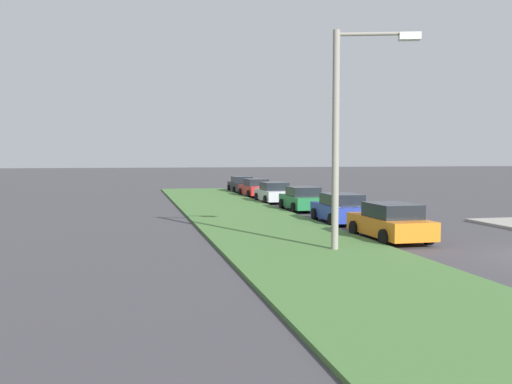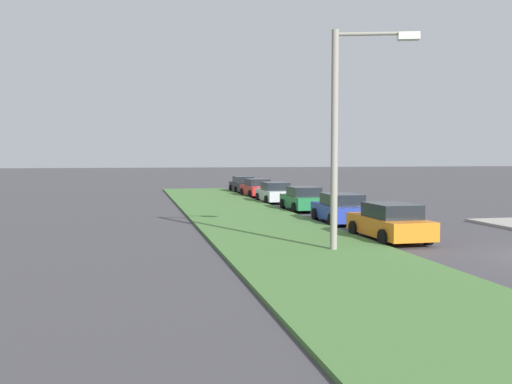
{
  "view_description": "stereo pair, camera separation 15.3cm",
  "coord_description": "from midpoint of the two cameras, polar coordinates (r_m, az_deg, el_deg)",
  "views": [
    {
      "loc": [
        -15.2,
        13.63,
        3.29
      ],
      "look_at": [
        10.54,
        7.83,
        1.61
      ],
      "focal_mm": 39.36,
      "sensor_mm": 36.0,
      "label": 1
    },
    {
      "loc": [
        -15.23,
        13.48,
        3.29
      ],
      "look_at": [
        10.54,
        7.83,
        1.61
      ],
      "focal_mm": 39.36,
      "sensor_mm": 36.0,
      "label": 2
    }
  ],
  "objects": [
    {
      "name": "parked_car_black",
      "position": [
        50.97,
        -1.59,
        0.75
      ],
      "size": [
        4.3,
        2.02,
        1.47
      ],
      "rotation": [
        0.0,
        0.0,
        -0.0
      ],
      "color": "black",
      "rests_on": "ground"
    },
    {
      "name": "grass_median",
      "position": [
        26.09,
        0.44,
        -3.46
      ],
      "size": [
        60.0,
        6.0,
        0.12
      ],
      "primitive_type": "cube",
      "color": "#477238",
      "rests_on": "ground"
    },
    {
      "name": "parked_car_orange",
      "position": [
        22.51,
        13.3,
        -3.01
      ],
      "size": [
        4.33,
        2.08,
        1.47
      ],
      "rotation": [
        0.0,
        0.0,
        0.02
      ],
      "color": "orange",
      "rests_on": "ground"
    },
    {
      "name": "parked_car_red",
      "position": [
        45.43,
        -0.16,
        0.4
      ],
      "size": [
        4.38,
        2.17,
        1.47
      ],
      "rotation": [
        0.0,
        0.0,
        0.05
      ],
      "color": "red",
      "rests_on": "ground"
    },
    {
      "name": "parked_car_silver",
      "position": [
        39.55,
        1.69,
        -0.08
      ],
      "size": [
        4.31,
        2.04,
        1.47
      ],
      "rotation": [
        0.0,
        0.0,
        0.01
      ],
      "color": "#B2B5BA",
      "rests_on": "ground"
    },
    {
      "name": "streetlight",
      "position": [
        19.23,
        8.94,
        6.88
      ],
      "size": [
        1.08,
        2.81,
        7.5
      ],
      "color": "gray",
      "rests_on": "ground"
    },
    {
      "name": "parked_car_green",
      "position": [
        33.82,
        4.6,
        -0.73
      ],
      "size": [
        4.32,
        2.07,
        1.47
      ],
      "rotation": [
        0.0,
        0.0,
        -0.01
      ],
      "color": "#1E6B38",
      "rests_on": "ground"
    },
    {
      "name": "parked_car_blue",
      "position": [
        27.79,
        8.45,
        -1.7
      ],
      "size": [
        4.35,
        2.12,
        1.47
      ],
      "rotation": [
        0.0,
        0.0,
        -0.03
      ],
      "color": "#23389E",
      "rests_on": "ground"
    }
  ]
}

